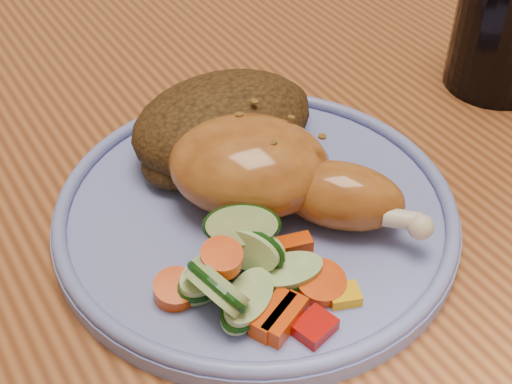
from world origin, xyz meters
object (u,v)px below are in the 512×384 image
at_px(dining_table, 287,173).
at_px(chair_far, 74,46).
at_px(plate, 256,215).
at_px(drinking_glass, 507,25).

height_order(dining_table, chair_far, chair_far).
xyz_separation_m(dining_table, chair_far, (0.00, 0.63, -0.17)).
relative_size(dining_table, plate, 5.09).
relative_size(chair_far, drinking_glass, 8.05).
distance_m(dining_table, chair_far, 0.65).
bearing_deg(dining_table, drinking_glass, -24.05).
height_order(chair_far, plate, chair_far).
distance_m(dining_table, plate, 0.18).
bearing_deg(plate, chair_far, 82.01).
relative_size(chair_far, plate, 3.31).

